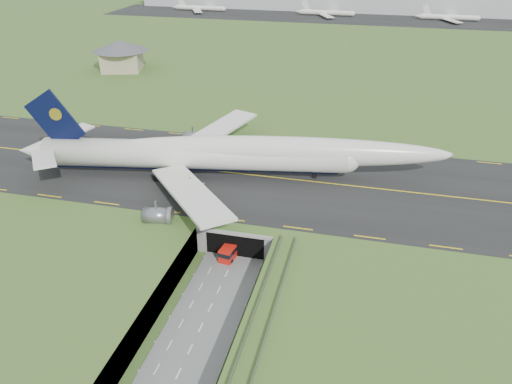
# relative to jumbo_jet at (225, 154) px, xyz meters

# --- Properties ---
(ground) EXTENTS (900.00, 900.00, 0.00)m
(ground) POSITION_rel_jumbo_jet_xyz_m (8.81, -31.09, -11.77)
(ground) COLOR #486227
(ground) RESTS_ON ground
(airfield_deck) EXTENTS (800.00, 800.00, 6.00)m
(airfield_deck) POSITION_rel_jumbo_jet_xyz_m (8.81, -31.09, -8.77)
(airfield_deck) COLOR gray
(airfield_deck) RESTS_ON ground
(trench_road) EXTENTS (12.00, 75.00, 0.20)m
(trench_road) POSITION_rel_jumbo_jet_xyz_m (8.81, -38.59, -11.67)
(trench_road) COLOR slate
(trench_road) RESTS_ON ground
(taxiway) EXTENTS (800.00, 44.00, 0.18)m
(taxiway) POSITION_rel_jumbo_jet_xyz_m (8.81, 1.91, -5.68)
(taxiway) COLOR black
(taxiway) RESTS_ON airfield_deck
(tunnel_portal) EXTENTS (17.00, 22.30, 6.00)m
(tunnel_portal) POSITION_rel_jumbo_jet_xyz_m (8.81, -14.37, -8.44)
(tunnel_portal) COLOR gray
(tunnel_portal) RESTS_ON ground
(guideway) EXTENTS (3.00, 53.00, 7.05)m
(guideway) POSITION_rel_jumbo_jet_xyz_m (19.81, -50.20, -6.45)
(guideway) COLOR #A8A8A3
(guideway) RESTS_ON ground
(jumbo_jet) EXTENTS (102.18, 63.65, 21.39)m
(jumbo_jet) POSITION_rel_jumbo_jet_xyz_m (0.00, 0.00, 0.00)
(jumbo_jet) COLOR silver
(jumbo_jet) RESTS_ON ground
(shuttle_tram) EXTENTS (3.62, 7.21, 2.83)m
(shuttle_tram) POSITION_rel_jumbo_jet_xyz_m (7.94, -23.06, -10.21)
(shuttle_tram) COLOR red
(shuttle_tram) RESTS_ON ground
(service_building) EXTENTS (27.50, 27.50, 12.06)m
(service_building) POSITION_rel_jumbo_jet_xyz_m (-70.25, 84.91, 1.37)
(service_building) COLOR tan
(service_building) RESTS_ON ground
(distant_hills) EXTENTS (700.00, 91.00, 60.00)m
(distant_hills) POSITION_rel_jumbo_jet_xyz_m (73.19, 398.91, -15.77)
(distant_hills) COLOR slate
(distant_hills) RESTS_ON ground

